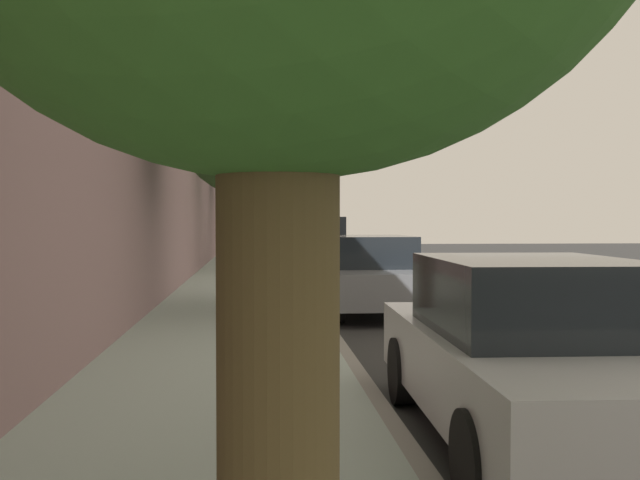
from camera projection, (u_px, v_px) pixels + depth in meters
ground at (382, 291)px, 18.74m from camera, size 72.40×72.40×0.00m
sidewalk at (239, 290)px, 18.43m from camera, size 3.05×45.25×0.13m
curb_edge at (302, 289)px, 18.56m from camera, size 0.16×45.25×0.13m
lane_stripe_centre at (499, 288)px, 19.54m from camera, size 0.14×44.20×0.01m
lane_stripe_bike_edge at (360, 291)px, 18.69m from camera, size 0.12×45.25×0.01m
building_facade at (168, 180)px, 18.20m from camera, size 0.50×45.25×5.67m
parked_pickup_dark_blue_nearest at (317, 244)px, 28.33m from camera, size 2.24×5.40×1.95m
parked_sedan_grey_second at (370, 275)px, 14.30m from camera, size 1.89×4.43×1.52m
parked_sedan_silver_mid at (531, 353)px, 5.90m from camera, size 1.93×4.45×1.52m
bicycle_at_curb at (308, 265)px, 23.07m from camera, size 1.46×1.08×0.78m
cyclist_with_backpack at (301, 245)px, 23.49m from camera, size 0.52×0.55×1.70m
street_tree_near_cyclist at (260, 169)px, 31.65m from camera, size 3.07×3.07×5.56m
street_tree_mid_block at (260, 159)px, 24.64m from camera, size 2.38×2.38×5.13m
street_tree_far_end at (262, 117)px, 13.91m from camera, size 3.43×3.43×5.30m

